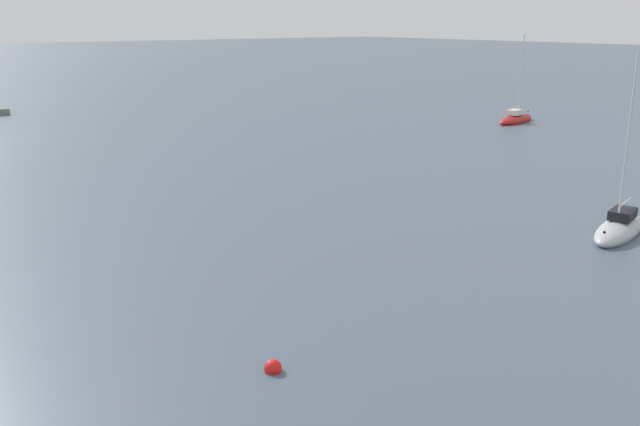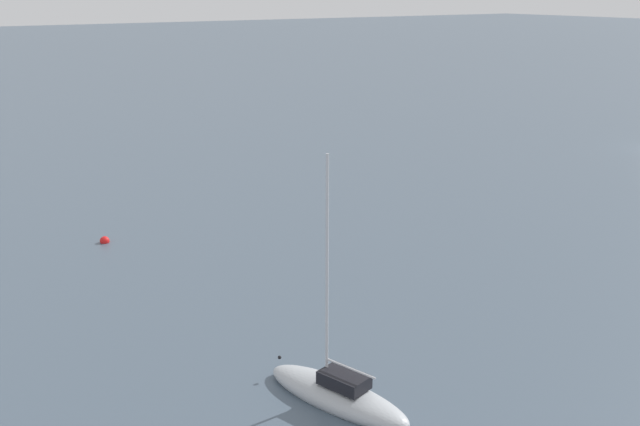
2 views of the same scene
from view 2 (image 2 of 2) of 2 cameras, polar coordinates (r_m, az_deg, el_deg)
sailboat_grey_near at (r=24.61m, az=1.36°, el=-13.78°), size 5.77×3.07×8.44m
mooring_buoy_mid at (r=40.60m, az=-16.27°, el=-2.08°), size 0.50×0.50×0.50m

